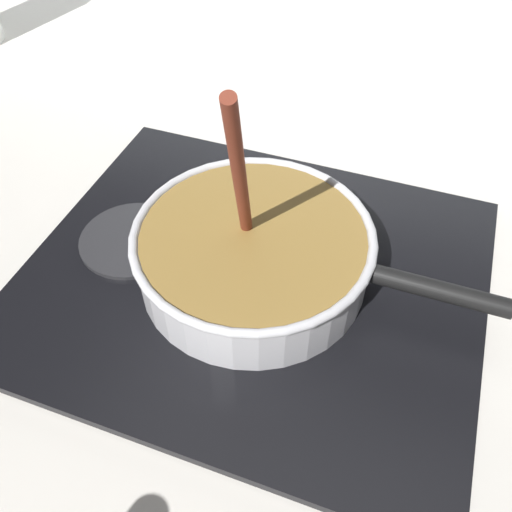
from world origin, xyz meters
TOP-DOWN VIEW (x-y plane):
  - ground at (0.00, 0.00)m, footprint 2.40×1.60m
  - hob_plate at (0.00, 0.07)m, footprint 0.56×0.48m
  - burner_ring at (0.00, 0.07)m, footprint 0.20×0.20m
  - spare_burner at (-0.17, 0.07)m, footprint 0.14×0.14m
  - cooking_pan at (0.00, 0.07)m, footprint 0.43×0.29m

SIDE VIEW (x-z plane):
  - ground at x=0.00m, z-range -0.04..0.00m
  - hob_plate at x=0.00m, z-range 0.00..0.01m
  - spare_burner at x=-0.17m, z-range 0.01..0.02m
  - burner_ring at x=0.00m, z-range 0.01..0.02m
  - cooking_pan at x=0.00m, z-range -0.10..0.20m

